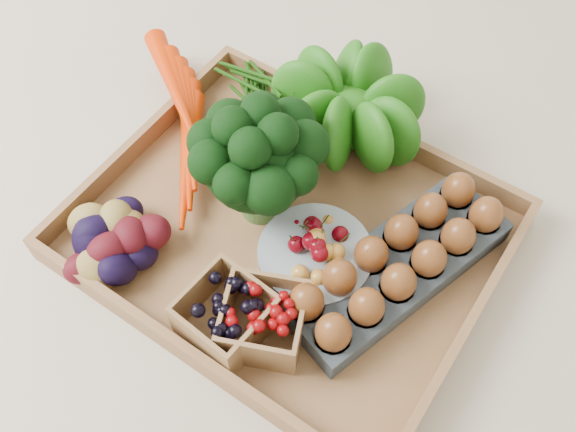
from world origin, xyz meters
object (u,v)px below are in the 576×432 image
Objects in this scene: broccoli at (258,179)px; egg_carton at (396,269)px; cherry_bowl at (315,259)px; tray at (288,236)px.

broccoli is 0.22m from egg_carton.
egg_carton is (0.10, 0.05, -0.00)m from cherry_bowl.
tray is at bearing -11.76° from broccoli.
egg_carton is at bearing 3.93° from broccoli.
tray is 0.10m from broccoli.
tray is 0.07m from cherry_bowl.
broccoli is 0.57× the size of egg_carton.
cherry_bowl is (0.06, -0.02, 0.03)m from tray.
broccoli is at bearing 168.24° from tray.
tray is 0.16m from egg_carton.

